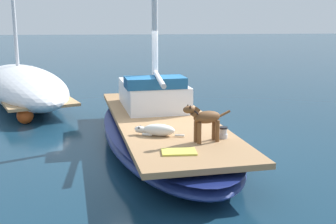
# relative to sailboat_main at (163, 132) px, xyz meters

# --- Properties ---
(ground_plane) EXTENTS (120.00, 120.00, 0.00)m
(ground_plane) POSITION_rel_sailboat_main_xyz_m (0.00, 0.00, -0.34)
(ground_plane) COLOR #143347
(sailboat_main) EXTENTS (3.37, 7.49, 0.66)m
(sailboat_main) POSITION_rel_sailboat_main_xyz_m (0.00, 0.00, 0.00)
(sailboat_main) COLOR navy
(sailboat_main) RESTS_ON ground
(cabin_house) EXTENTS (1.66, 2.38, 0.84)m
(cabin_house) POSITION_rel_sailboat_main_xyz_m (-0.15, 1.11, 0.67)
(cabin_house) COLOR silver
(cabin_house) RESTS_ON sailboat_main
(dog_white) EXTENTS (0.93, 0.44, 0.22)m
(dog_white) POSITION_rel_sailboat_main_xyz_m (-0.25, -1.43, 0.43)
(dog_white) COLOR silver
(dog_white) RESTS_ON sailboat_main
(dog_brown) EXTENTS (0.91, 0.40, 0.70)m
(dog_brown) POSITION_rel_sailboat_main_xyz_m (0.55, -1.93, 0.75)
(dog_brown) COLOR brown
(dog_brown) RESTS_ON sailboat_main
(deck_winch) EXTENTS (0.16, 0.16, 0.21)m
(deck_winch) POSITION_rel_sailboat_main_xyz_m (0.93, -1.72, 0.42)
(deck_winch) COLOR #B7B7BC
(deck_winch) RESTS_ON sailboat_main
(coiled_rope) EXTENTS (0.32, 0.32, 0.04)m
(coiled_rope) POSITION_rel_sailboat_main_xyz_m (-0.44, -1.05, 0.35)
(coiled_rope) COLOR beige
(coiled_rope) RESTS_ON sailboat_main
(deck_towel) EXTENTS (0.57, 0.37, 0.03)m
(deck_towel) POSITION_rel_sailboat_main_xyz_m (0.03, -2.50, 0.34)
(deck_towel) COLOR #D8D14C
(deck_towel) RESTS_ON sailboat_main
(moored_boat_port_side) EXTENTS (5.09, 8.15, 6.12)m
(moored_boat_port_side) POSITION_rel_sailboat_main_xyz_m (-4.20, 5.62, 0.26)
(moored_boat_port_side) COLOR white
(moored_boat_port_side) RESTS_ON ground
(mooring_buoy) EXTENTS (0.44, 0.44, 0.44)m
(mooring_buoy) POSITION_rel_sailboat_main_xyz_m (-3.49, 2.50, -0.12)
(mooring_buoy) COLOR #E55119
(mooring_buoy) RESTS_ON ground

